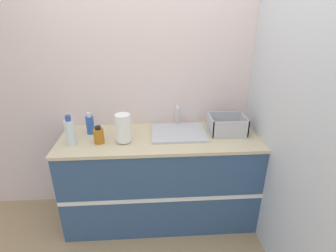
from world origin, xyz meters
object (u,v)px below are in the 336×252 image
object	(u,v)px
sink	(179,132)
bottle_amber	(99,135)
dish_rack	(227,127)
bottle_clear	(70,132)
paper_towel_roll	(123,128)
bottle_blue	(90,124)

from	to	relation	value
sink	bottle_amber	xyz separation A→B (m)	(-0.72, -0.15, 0.06)
bottle_amber	dish_rack	bearing A→B (deg)	6.53
bottle_clear	bottle_amber	world-z (taller)	bottle_clear
sink	paper_towel_roll	world-z (taller)	paper_towel_roll
bottle_amber	paper_towel_roll	bearing A→B (deg)	1.23
sink	dish_rack	distance (m)	0.46
paper_towel_roll	bottle_blue	bearing A→B (deg)	148.74
sink	bottle_clear	size ratio (longest dim) A/B	1.91
paper_towel_roll	bottle_amber	size ratio (longest dim) A/B	1.63
dish_rack	bottle_clear	distance (m)	1.43
bottle_blue	bottle_clear	distance (m)	0.25
dish_rack	bottle_amber	xyz separation A→B (m)	(-1.18, -0.14, 0.01)
bottle_clear	dish_rack	bearing A→B (deg)	5.82
sink	bottle_clear	bearing A→B (deg)	-170.38
dish_rack	bottle_clear	xyz separation A→B (m)	(-1.42, -0.14, 0.06)
sink	bottle_blue	world-z (taller)	sink
sink	bottle_blue	distance (m)	0.84
sink	bottle_clear	xyz separation A→B (m)	(-0.96, -0.16, 0.10)
dish_rack	bottle_clear	bearing A→B (deg)	-174.18
bottle_clear	bottle_blue	bearing A→B (deg)	60.24
paper_towel_roll	dish_rack	size ratio (longest dim) A/B	0.78
bottle_clear	sink	bearing A→B (deg)	9.62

